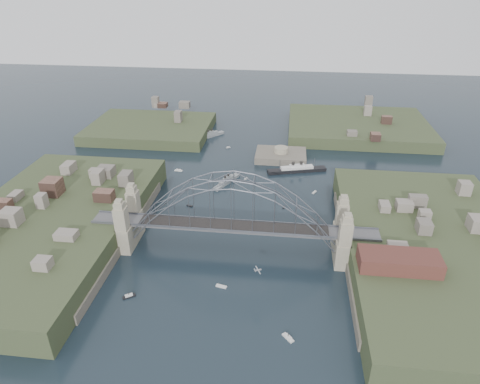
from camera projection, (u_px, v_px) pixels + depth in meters
The scene contains 23 objects.
ground at pixel (233, 249), 127.60m from camera, with size 500.00×500.00×0.00m, color black.
bridge at pixel (233, 214), 121.80m from camera, with size 84.00×13.80×24.60m.
shore_west at pixel (52, 231), 132.63m from camera, with size 50.50×90.00×12.00m.
shore_east at pixel (432, 257), 120.71m from camera, with size 50.50×90.00×12.00m.
headland_nw at pixel (151, 132), 216.33m from camera, with size 60.00×45.00×9.00m, color #364124.
headland_ne at pixel (357, 130), 218.44m from camera, with size 70.00×55.00×9.50m, color #364124.
fort_island at pixel (281, 159), 187.85m from camera, with size 22.00×16.00×9.40m.
wharf_shed at pixel (399, 261), 106.05m from camera, with size 20.00×8.00×4.00m, color #592D26.
finger_pier at pixel (383, 329), 98.67m from camera, with size 4.00×22.00×1.40m, color #545457.
naval_cruiser_near at pixel (227, 181), 166.29m from camera, with size 8.79×15.54×4.85m.
naval_cruiser_far at pixel (210, 135), 211.35m from camera, with size 12.66×13.20×5.43m.
ocean_liner at pixel (297, 170), 175.33m from camera, with size 24.59×9.89×6.04m.
aeroplane at pixel (257, 270), 105.38m from camera, with size 1.91×3.20×0.49m.
small_boat_a at pixel (190, 206), 150.38m from camera, with size 2.32×1.43×0.45m.
small_boat_b at pixel (284, 207), 149.49m from camera, with size 1.03×1.98×0.45m.
small_boat_c at pixel (221, 286), 112.49m from camera, with size 3.07×1.61×0.45m.
small_boat_d at pixel (314, 192), 159.38m from camera, with size 1.83×2.53×0.45m.
small_boat_e at pixel (179, 170), 176.24m from camera, with size 3.42×1.42×1.43m.
small_boat_f at pixel (246, 179), 169.28m from camera, with size 1.58×1.74×1.43m.
small_boat_g at pixel (288, 337), 96.83m from camera, with size 2.88×3.07×1.43m.
small_boat_h at pixel (228, 148), 198.50m from camera, with size 2.27×1.73×1.43m.
small_boat_i at pixel (341, 233), 133.80m from camera, with size 2.54×2.10×2.38m.
small_boat_j at pixel (129, 296), 109.00m from camera, with size 3.34×2.70×1.43m.
Camera 1 is at (14.42, -103.52, 75.22)m, focal length 31.72 mm.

